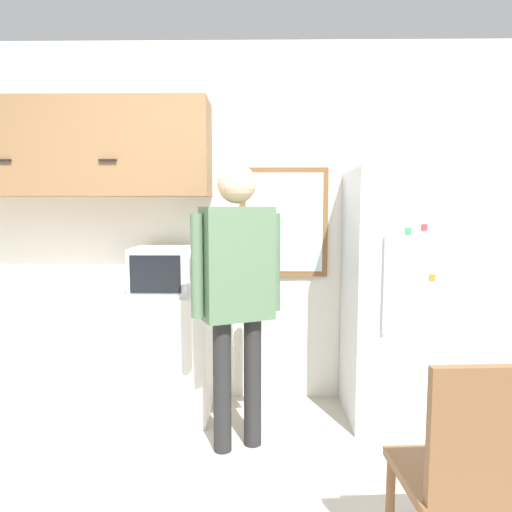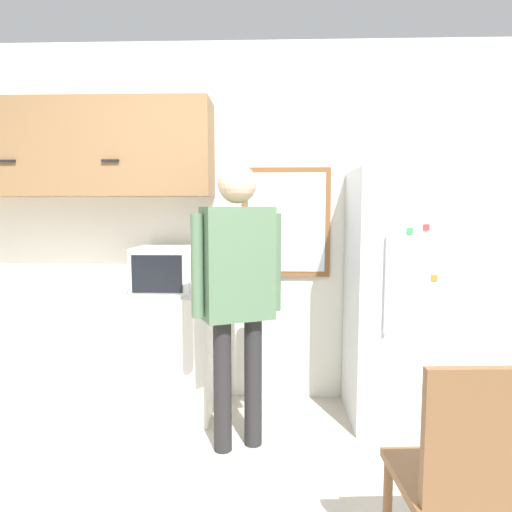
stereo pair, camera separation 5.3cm
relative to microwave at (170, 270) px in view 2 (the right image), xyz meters
name	(u,v)px [view 2 (the right image)]	position (x,y,z in m)	size (l,w,h in m)	color
back_wall	(237,225)	(0.45, 0.33, 0.30)	(6.00, 0.06, 2.70)	silver
counter	(73,351)	(-0.73, 0.02, -0.60)	(2.03, 0.57, 0.88)	silver
upper_cabinets	(70,149)	(-0.73, 0.11, 0.85)	(2.03, 0.39, 0.67)	olive
microwave	(170,270)	(0.00, 0.00, 0.00)	(0.48, 0.42, 0.32)	white
person	(238,278)	(0.51, -0.47, 0.02)	(0.52, 0.36, 1.74)	black
refrigerator	(402,297)	(1.62, -0.03, -0.18)	(0.70, 0.67, 1.74)	silver
chair	(462,471)	(1.42, -1.55, -0.53)	(0.45, 0.45, 0.95)	brown
window	(286,222)	(0.83, 0.29, 0.33)	(0.66, 0.05, 0.82)	brown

